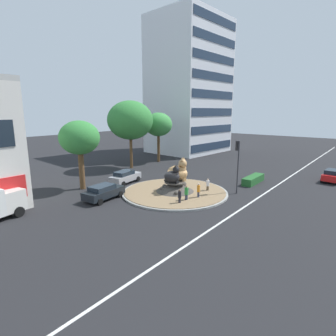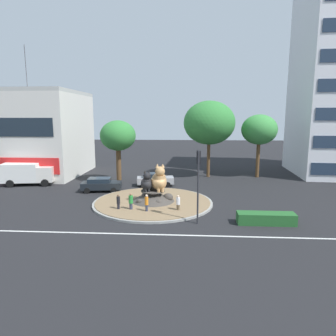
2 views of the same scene
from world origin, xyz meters
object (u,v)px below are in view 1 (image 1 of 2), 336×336
cat_statue_black (173,176)px  parked_car_right (333,175)px  cat_statue_calico (178,172)px  hatchback_near_shophouse (125,177)px  third_tree_left (158,125)px  traffic_light_mast (237,158)px  second_tree_near_tower (130,120)px  sedan_on_far_lane (104,192)px  pedestrian_orange_shirt (198,191)px  pedestrian_black_shirt (180,197)px  office_tower (189,87)px  pedestrian_green_shirt (186,193)px  pedestrian_white_shirt (208,185)px  broadleaf_tree_behind_island (79,138)px

cat_statue_black → parked_car_right: cat_statue_black is taller
cat_statue_calico → hatchback_near_shophouse: size_ratio=0.66×
cat_statue_black → cat_statue_calico: bearing=84.6°
cat_statue_black → third_tree_left: 20.06m
traffic_light_mast → hatchback_near_shophouse: traffic_light_mast is taller
second_tree_near_tower → hatchback_near_shophouse: second_tree_near_tower is taller
second_tree_near_tower → sedan_on_far_lane: size_ratio=2.30×
sedan_on_far_lane → cat_statue_black: bearing=-44.0°
pedestrian_orange_shirt → parked_car_right: bearing=-84.2°
pedestrian_black_shirt → pedestrian_orange_shirt: bearing=-40.7°
cat_statue_calico → traffic_light_mast: size_ratio=0.52×
cat_statue_black → cat_statue_calico: cat_statue_calico is taller
office_tower → third_tree_left: 15.94m
sedan_on_far_lane → parked_car_right: 28.80m
cat_statue_calico → sedan_on_far_lane: (-7.03, 4.35, -1.48)m
pedestrian_green_shirt → parked_car_right: size_ratio=0.41×
hatchback_near_shophouse → pedestrian_black_shirt: bearing=-110.3°
office_tower → cat_statue_calico: bearing=-143.7°
traffic_light_mast → pedestrian_green_shirt: bearing=69.8°
pedestrian_white_shirt → parked_car_right: bearing=171.0°
parked_car_right → pedestrian_black_shirt: bearing=156.2°
sedan_on_far_lane → second_tree_near_tower: bearing=29.6°
pedestrian_white_shirt → pedestrian_black_shirt: (-5.35, -0.04, 0.01)m
pedestrian_green_shirt → second_tree_near_tower: bearing=116.7°
broadleaf_tree_behind_island → pedestrian_black_shirt: (2.69, -12.16, -5.11)m
second_tree_near_tower → parked_car_right: 29.21m
traffic_light_mast → broadleaf_tree_behind_island: (-9.67, 14.75, 1.91)m
office_tower → pedestrian_white_shirt: 33.93m
pedestrian_orange_shirt → parked_car_right: 19.45m
office_tower → third_tree_left: size_ratio=3.20×
second_tree_near_tower → traffic_light_mast: bearing=-96.4°
office_tower → pedestrian_orange_shirt: bearing=-139.8°
second_tree_near_tower → hatchback_near_shophouse: 11.40m
broadleaf_tree_behind_island → hatchback_near_shophouse: 7.34m
second_tree_near_tower → pedestrian_white_shirt: size_ratio=6.73×
cat_statue_black → cat_statue_calico: 1.22m
cat_statue_black → second_tree_near_tower: bearing=141.4°
cat_statue_calico → second_tree_near_tower: 15.64m
second_tree_near_tower → parked_car_right: size_ratio=2.54×
hatchback_near_shophouse → parked_car_right: 26.69m
second_tree_near_tower → third_tree_left: size_ratio=1.21×
cat_statue_calico → pedestrian_orange_shirt: (-0.82, -3.21, -1.37)m
pedestrian_white_shirt → pedestrian_black_shirt: size_ratio=1.00×
pedestrian_white_shirt → pedestrian_orange_shirt: bearing=37.5°
cat_statue_black → third_tree_left: third_tree_left is taller
pedestrian_black_shirt → hatchback_near_shophouse: size_ratio=0.34×
office_tower → sedan_on_far_lane: size_ratio=6.07×
broadleaf_tree_behind_island → sedan_on_far_lane: (-0.91, -5.08, -5.11)m
cat_statue_black → pedestrian_black_shirt: size_ratio=1.46×
cat_statue_black → pedestrian_green_shirt: cat_statue_black is taller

